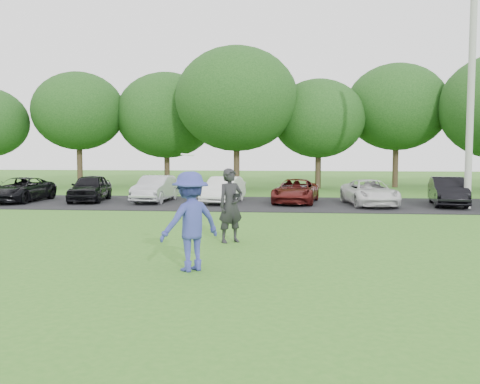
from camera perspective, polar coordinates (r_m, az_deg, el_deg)
The scene contains 7 objects.
ground at distance 11.21m, azimuth -1.78°, elevation -8.08°, with size 100.00×100.00×0.00m, color #337020.
parking_lot at distance 24.01m, azimuth 2.23°, elevation -1.25°, with size 32.00×6.50×0.03m, color black.
utility_pole at distance 23.94m, azimuth 23.46°, elevation 11.13°, with size 0.28×0.28×10.68m, color #A5A5A0.
frisbee_player at distance 10.84m, azimuth -5.33°, elevation -3.12°, with size 1.47×1.41×2.38m.
camera_bystander at distance 14.05m, azimuth -1.00°, elevation -1.46°, with size 0.85×0.80×1.95m.
parked_cars at distance 24.03m, azimuth 1.55°, elevation 0.17°, with size 30.56×4.80×1.25m.
tree_row at distance 33.69m, azimuth 5.86°, elevation 8.75°, with size 42.39×9.85×8.64m.
Camera 1 is at (1.42, -10.84, 2.46)m, focal length 40.00 mm.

